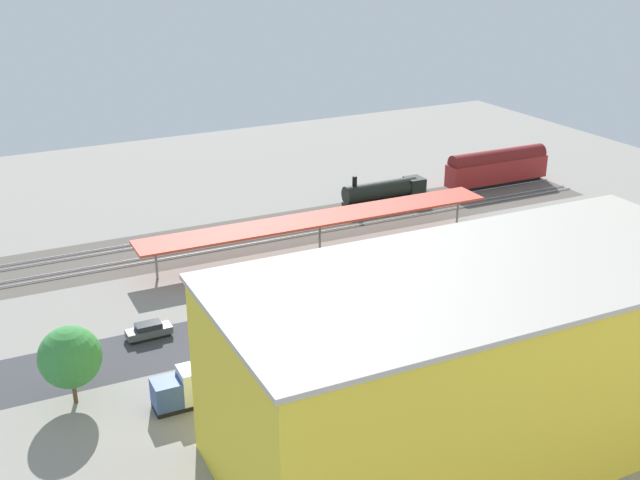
# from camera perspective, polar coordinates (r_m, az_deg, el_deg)

# --- Properties ---
(ground_plane) EXTENTS (158.21, 158.21, 0.00)m
(ground_plane) POSITION_cam_1_polar(r_m,az_deg,el_deg) (90.29, 2.55, -3.83)
(ground_plane) COLOR gray
(ground_plane) RESTS_ON ground
(rail_bed) EXTENTS (99.21, 15.96, 0.01)m
(rail_bed) POSITION_cam_1_polar(r_m,az_deg,el_deg) (108.40, -3.23, 0.67)
(rail_bed) COLOR #5B544C
(rail_bed) RESTS_ON ground
(street_asphalt) EXTENTS (99.09, 11.74, 0.01)m
(street_asphalt) POSITION_cam_1_polar(r_m,az_deg,el_deg) (88.00, 3.51, -4.57)
(street_asphalt) COLOR #38383D
(street_asphalt) RESTS_ON ground
(track_rails) EXTENTS (98.85, 9.52, 0.12)m
(track_rails) POSITION_cam_1_polar(r_m,az_deg,el_deg) (108.33, -3.23, 0.76)
(track_rails) COLOR #9E9EA8
(track_rails) RESTS_ON ground
(platform_canopy_near) EXTENTS (47.87, 6.66, 4.34)m
(platform_canopy_near) POSITION_cam_1_polar(r_m,az_deg,el_deg) (100.70, -0.02, 1.55)
(platform_canopy_near) COLOR #C63D2D
(platform_canopy_near) RESTS_ON ground
(locomotive) EXTENTS (14.49, 3.14, 5.07)m
(locomotive) POSITION_cam_1_polar(r_m,az_deg,el_deg) (118.76, 4.97, 3.47)
(locomotive) COLOR black
(locomotive) RESTS_ON ground
(passenger_coach) EXTENTS (18.21, 3.47, 5.88)m
(passenger_coach) POSITION_cam_1_polar(r_m,az_deg,el_deg) (130.10, 12.73, 5.24)
(passenger_coach) COLOR black
(passenger_coach) RESTS_ON ground
(parked_car_0) EXTENTS (4.39, 1.74, 1.79)m
(parked_car_0) POSITION_cam_1_polar(r_m,az_deg,el_deg) (99.82, 11.37, -1.17)
(parked_car_0) COLOR black
(parked_car_0) RESTS_ON ground
(parked_car_1) EXTENTS (4.39, 1.81, 1.83)m
(parked_car_1) POSITION_cam_1_polar(r_m,az_deg,el_deg) (96.53, 8.25, -1.76)
(parked_car_1) COLOR black
(parked_car_1) RESTS_ON ground
(parked_car_2) EXTENTS (4.52, 1.92, 1.79)m
(parked_car_2) POSITION_cam_1_polar(r_m,az_deg,el_deg) (91.97, 4.80, -2.85)
(parked_car_2) COLOR black
(parked_car_2) RESTS_ON ground
(parked_car_3) EXTENTS (4.43, 1.93, 1.72)m
(parked_car_3) POSITION_cam_1_polar(r_m,az_deg,el_deg) (89.23, 0.78, -3.59)
(parked_car_3) COLOR black
(parked_car_3) RESTS_ON ground
(parked_car_4) EXTENTS (4.50, 1.92, 1.75)m
(parked_car_4) POSITION_cam_1_polar(r_m,az_deg,el_deg) (85.76, -3.69, -4.73)
(parked_car_4) COLOR black
(parked_car_4) RESTS_ON ground
(parked_car_5) EXTENTS (4.34, 2.04, 1.71)m
(parked_car_5) POSITION_cam_1_polar(r_m,az_deg,el_deg) (84.48, -7.75, -5.35)
(parked_car_5) COLOR black
(parked_car_5) RESTS_ON ground
(parked_car_6) EXTENTS (4.59, 1.72, 1.61)m
(parked_car_6) POSITION_cam_1_polar(r_m,az_deg,el_deg) (82.35, -12.31, -6.47)
(parked_car_6) COLOR black
(parked_car_6) RESTS_ON ground
(construction_building) EXTENTS (42.38, 19.01, 14.83)m
(construction_building) POSITION_cam_1_polar(r_m,az_deg,el_deg) (63.65, 11.67, -8.50)
(construction_building) COLOR yellow
(construction_building) RESTS_ON ground
(construction_roof_slab) EXTENTS (42.99, 19.63, 0.40)m
(construction_roof_slab) POSITION_cam_1_polar(r_m,az_deg,el_deg) (60.23, 12.21, -2.23)
(construction_roof_slab) COLOR #ADA89E
(construction_roof_slab) RESTS_ON construction_building
(box_truck_0) EXTENTS (8.46, 2.57, 3.47)m
(box_truck_0) POSITION_cam_1_polar(r_m,az_deg,el_deg) (71.97, -0.47, -9.48)
(box_truck_0) COLOR black
(box_truck_0) RESTS_ON ground
(box_truck_1) EXTENTS (9.55, 2.71, 3.54)m
(box_truck_1) POSITION_cam_1_polar(r_m,az_deg,el_deg) (70.92, -8.11, -10.20)
(box_truck_1) COLOR black
(box_truck_1) RESTS_ON ground
(box_truck_2) EXTENTS (8.68, 2.80, 3.20)m
(box_truck_2) POSITION_cam_1_polar(r_m,az_deg,el_deg) (72.97, 0.19, -9.08)
(box_truck_2) COLOR black
(box_truck_2) RESTS_ON ground
(street_tree_0) EXTENTS (5.13, 5.13, 7.53)m
(street_tree_0) POSITION_cam_1_polar(r_m,az_deg,el_deg) (99.99, 19.93, 0.51)
(street_tree_0) COLOR brown
(street_tree_0) RESTS_ON ground
(street_tree_1) EXTENTS (4.32, 4.32, 7.23)m
(street_tree_1) POSITION_cam_1_polar(r_m,az_deg,el_deg) (98.47, 18.71, 0.42)
(street_tree_1) COLOR brown
(street_tree_1) RESTS_ON ground
(street_tree_2) EXTENTS (4.71, 4.71, 6.95)m
(street_tree_2) POSITION_cam_1_polar(r_m,az_deg,el_deg) (76.22, -3.07, -5.11)
(street_tree_2) COLOR brown
(street_tree_2) RESTS_ON ground
(street_tree_3) EXTENTS (5.46, 5.46, 7.31)m
(street_tree_3) POSITION_cam_1_polar(r_m,az_deg,el_deg) (71.65, -17.69, -8.10)
(street_tree_3) COLOR brown
(street_tree_3) RESTS_ON ground
(street_tree_4) EXTENTS (4.33, 4.33, 7.30)m
(street_tree_4) POSITION_cam_1_polar(r_m,az_deg,el_deg) (83.52, 6.85, -2.34)
(street_tree_4) COLOR brown
(street_tree_4) RESTS_ON ground
(street_tree_5) EXTENTS (5.26, 5.26, 8.21)m
(street_tree_5) POSITION_cam_1_polar(r_m,az_deg,el_deg) (75.68, -3.88, -4.52)
(street_tree_5) COLOR brown
(street_tree_5) RESTS_ON ground
(traffic_light) EXTENTS (0.50, 0.36, 7.36)m
(traffic_light) POSITION_cam_1_polar(r_m,az_deg,el_deg) (82.75, 5.41, -2.73)
(traffic_light) COLOR #333333
(traffic_light) RESTS_ON ground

